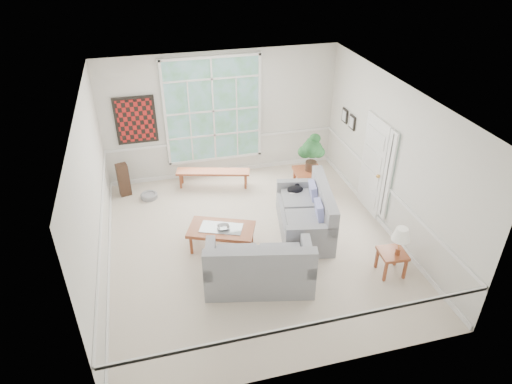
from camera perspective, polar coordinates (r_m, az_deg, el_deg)
floor at (r=9.00m, az=-0.30°, el=-6.46°), size 5.50×6.00×0.01m
ceiling at (r=7.53m, az=-0.36°, el=11.85°), size 5.50×6.00×0.02m
wall_back at (r=10.81m, az=-4.30°, el=9.52°), size 5.50×0.02×3.00m
wall_front at (r=5.86m, az=7.09°, el=-12.32°), size 5.50×0.02×3.00m
wall_left at (r=8.04m, az=-19.68°, el=-0.66°), size 0.02×6.00×3.00m
wall_right at (r=9.15m, az=16.64°, el=3.95°), size 0.02×6.00×3.00m
window_back at (r=10.69m, az=-5.36°, el=10.08°), size 2.30×0.08×2.40m
entry_door at (r=9.79m, az=14.37°, el=3.20°), size 0.08×0.90×2.10m
door_sidelight at (r=9.27m, az=16.19°, el=1.93°), size 0.08×0.26×1.90m
wall_art at (r=10.59m, az=-14.80°, el=8.65°), size 0.90×0.06×1.10m
wall_frame_near at (r=10.49m, az=11.88°, el=8.52°), size 0.04×0.26×0.32m
wall_frame_far at (r=10.83m, az=10.99°, el=9.34°), size 0.04×0.26×0.32m
loveseat_right at (r=9.12m, az=6.09°, el=-2.23°), size 1.29×1.99×1.00m
loveseat_front at (r=7.83m, az=0.38°, el=-8.53°), size 2.00×1.33×0.99m
coffee_table at (r=8.79m, az=-4.30°, el=-5.72°), size 1.39×1.09×0.46m
pewter_bowl at (r=8.61m, az=-4.10°, el=-4.40°), size 0.29×0.29×0.07m
window_bench at (r=10.78m, az=-5.35°, el=1.69°), size 1.73×0.77×0.40m
end_table at (r=10.42m, az=6.45°, el=1.19°), size 0.66×0.66×0.61m
houseplant at (r=10.11m, az=6.99°, el=4.86°), size 0.53×0.53×0.85m
side_table at (r=8.54m, az=16.50°, el=-8.44°), size 0.49×0.49×0.47m
table_lamp at (r=8.22m, az=17.54°, el=-5.91°), size 0.39×0.39×0.55m
pet_bed at (r=10.62m, az=-13.22°, el=-0.46°), size 0.48×0.48×0.12m
floor_speaker at (r=10.73m, az=-16.24°, el=1.49°), size 0.28×0.24×0.78m
cat at (r=9.59m, az=4.92°, el=0.35°), size 0.37×0.28×0.16m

